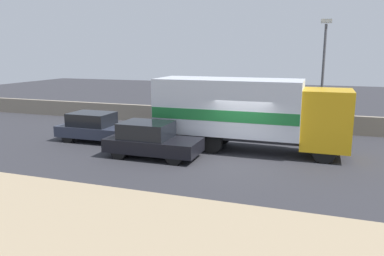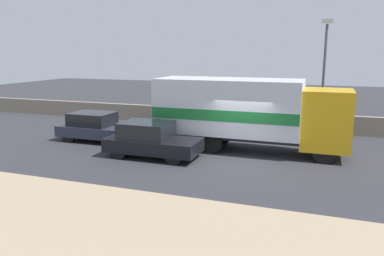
{
  "view_description": "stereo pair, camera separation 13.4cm",
  "coord_description": "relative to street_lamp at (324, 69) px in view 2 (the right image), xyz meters",
  "views": [
    {
      "loc": [
        3.13,
        -15.0,
        4.56
      ],
      "look_at": [
        -2.31,
        0.68,
        1.17
      ],
      "focal_mm": 35.0,
      "sensor_mm": 36.0,
      "label": 1
    },
    {
      "loc": [
        3.26,
        -14.96,
        4.56
      ],
      "look_at": [
        -2.31,
        0.68,
        1.17
      ],
      "focal_mm": 35.0,
      "sensor_mm": 36.0,
      "label": 2
    }
  ],
  "objects": [
    {
      "name": "car_hatchback",
      "position": [
        -6.93,
        -7.1,
        -2.89
      ],
      "size": [
        4.13,
        1.84,
        1.55
      ],
      "color": "black",
      "rests_on": "ground_plane"
    },
    {
      "name": "box_truck",
      "position": [
        -3.31,
        -4.67,
        -1.76
      ],
      "size": [
        8.72,
        2.56,
        3.33
      ],
      "color": "gold",
      "rests_on": "ground_plane"
    },
    {
      "name": "ground_plane",
      "position": [
        -3.15,
        -6.57,
        -3.66
      ],
      "size": [
        80.0,
        80.0,
        0.0
      ],
      "primitive_type": "plane",
      "color": "#2D2D33"
    },
    {
      "name": "stone_wall_backdrop",
      "position": [
        -3.15,
        0.68,
        -3.12
      ],
      "size": [
        60.0,
        0.35,
        1.07
      ],
      "color": "gray",
      "rests_on": "ground_plane"
    },
    {
      "name": "car_sedan_second",
      "position": [
        -10.91,
        -5.32,
        -2.92
      ],
      "size": [
        4.1,
        1.77,
        1.48
      ],
      "color": "#282D3D",
      "rests_on": "ground_plane"
    },
    {
      "name": "street_lamp",
      "position": [
        0.0,
        0.0,
        0.0
      ],
      "size": [
        0.56,
        0.28,
        6.24
      ],
      "color": "#4C4C51",
      "rests_on": "ground_plane"
    },
    {
      "name": "dirt_shoulder_foreground",
      "position": [
        -3.15,
        -13.58,
        -3.64
      ],
      "size": [
        60.0,
        5.07,
        0.04
      ],
      "color": "#9E896B",
      "rests_on": "ground_plane"
    }
  ]
}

